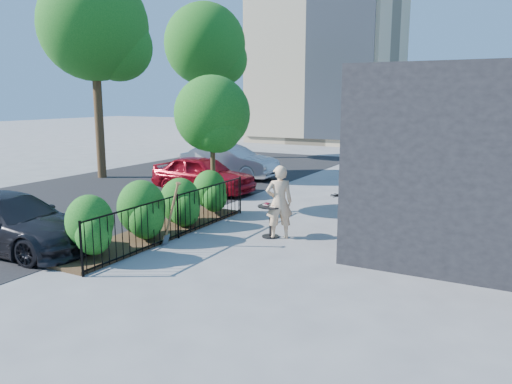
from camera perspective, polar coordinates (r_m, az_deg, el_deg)
The scene contains 14 objects.
ground at distance 11.48m, azimuth -2.80°, elevation -6.28°, with size 120.00×120.00×0.00m, color gray.
fence at distance 12.15m, azimuth -8.92°, elevation -2.70°, with size 0.05×6.05×1.10m.
planting_bed at distance 12.70m, azimuth -11.38°, elevation -4.62°, with size 1.30×6.00×0.08m, color #382616.
shrubs at distance 12.55m, azimuth -10.85°, elevation -1.67°, with size 1.10×5.60×1.24m.
patio_tree at distance 14.51m, azimuth -4.91°, elevation 8.37°, with size 2.20×2.20×3.94m.
street at distance 18.04m, azimuth -17.14°, elevation -0.44°, with size 9.00×30.00×0.01m, color black.
street_tree_near at distance 22.04m, azimuth -17.99°, elevation 16.93°, with size 4.40×4.40×8.28m.
street_tree_far at distance 28.20m, azimuth -5.80°, elevation 15.92°, with size 4.40×4.40×8.28m.
cafe_table at distance 12.12m, azimuth 1.67°, elevation -2.68°, with size 0.63×0.63×0.84m.
woman at distance 11.96m, azimuth 2.67°, elevation -1.17°, with size 0.65×0.43×1.78m, color beige.
shovel at distance 11.52m, azimuth -9.76°, elevation -2.86°, with size 0.53×0.20×1.55m.
car_red at distance 17.90m, azimuth -6.05°, elevation 2.04°, with size 1.56×3.89×1.32m, color maroon.
car_silver at distance 21.11m, azimuth -3.06°, elevation 3.51°, with size 1.48×4.25×1.40m, color #ACACB1.
car_darkgrey at distance 12.41m, azimuth -26.34°, elevation -3.11°, with size 1.76×4.32×1.25m, color black.
Camera 1 is at (5.66, -9.40, 3.36)m, focal length 35.00 mm.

